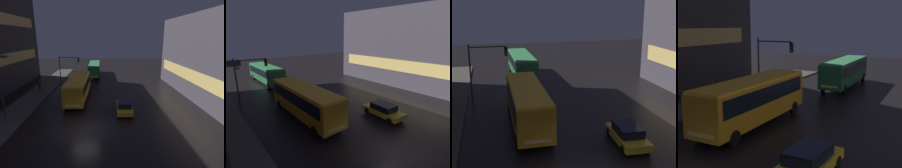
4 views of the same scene
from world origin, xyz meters
TOP-DOWN VIEW (x-y plane):
  - ground_plane at (0.00, 0.00)m, footprint 120.00×120.00m
  - sidewalk_left at (-9.00, 10.00)m, footprint 4.00×48.00m
  - building_right_block at (19.76, 10.59)m, footprint 10.07×23.30m
  - bus_near at (-1.91, 9.39)m, footprint 2.70×10.51m
  - bus_far at (-0.43, 25.78)m, footprint 2.73×11.08m
  - car_taxi at (4.48, 4.29)m, footprint 2.12×4.44m
  - pedestrian_mid at (-9.31, 13.76)m, footprint 0.45×0.45m
  - traffic_light_main at (-5.10, 17.20)m, footprint 3.80×0.35m
  - street_lamp_sidewalk at (-9.27, 3.11)m, footprint 1.25×0.36m

SIDE VIEW (x-z plane):
  - ground_plane at x=0.00m, z-range 0.00..0.00m
  - sidewalk_left at x=-9.00m, z-range 0.00..0.15m
  - car_taxi at x=4.48m, z-range 0.03..1.44m
  - pedestrian_mid at x=-9.31m, z-range 0.29..1.93m
  - bus_far at x=-0.43m, z-range 0.36..3.43m
  - bus_near at x=-1.91m, z-range 0.38..3.66m
  - traffic_light_main at x=-5.10m, z-range 1.07..6.78m
  - street_lamp_sidewalk at x=-9.27m, z-range 1.35..8.48m
  - building_right_block at x=19.76m, z-range -0.01..12.47m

